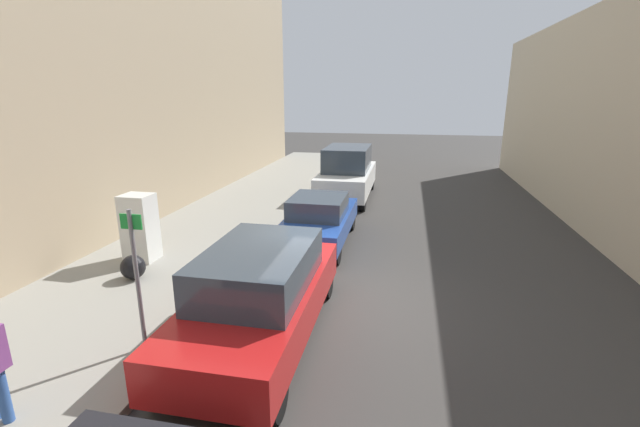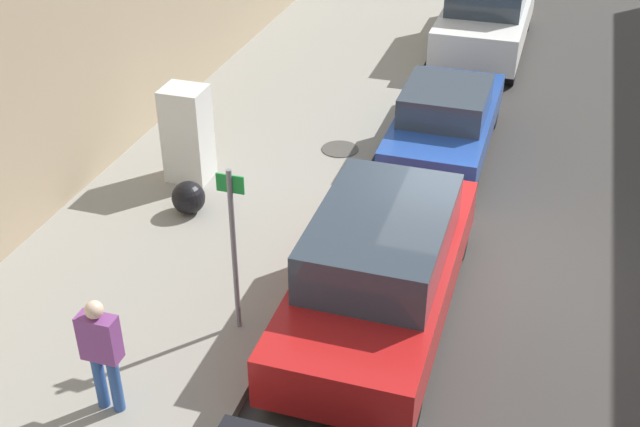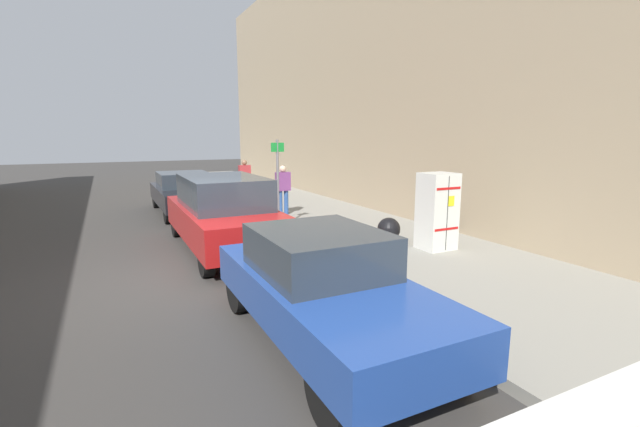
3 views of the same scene
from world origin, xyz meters
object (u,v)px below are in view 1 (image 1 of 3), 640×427
Objects in this scene: discarded_refrigerator at (140,228)px; street_sign_post at (137,273)px; parked_van_white at (347,173)px; parked_suv_red at (260,293)px; parked_hatchback_blue at (319,219)px; trash_bag at (133,267)px.

discarded_refrigerator is 4.31m from street_sign_post.
parked_van_white is at bearing 81.80° from street_sign_post.
parked_suv_red reaches higher than parked_hatchback_blue.
discarded_refrigerator is 9.27m from parked_van_white.
parked_hatchback_blue is at bearing 44.94° from trash_bag.
discarded_refrigerator is 3.06× the size of trash_bag.
street_sign_post is (2.38, -3.56, 0.50)m from discarded_refrigerator.
discarded_refrigerator is 4.79m from parked_hatchback_blue.
parked_van_white reaches higher than parked_suv_red.
discarded_refrigerator is 0.35× the size of parked_suv_red.
parked_suv_red is (4.09, -2.65, -0.13)m from discarded_refrigerator.
discarded_refrigerator is 0.71× the size of street_sign_post.
discarded_refrigerator reaches higher than parked_suv_red.
street_sign_post is 12.02m from parked_van_white.
parked_van_white is (1.71, 11.89, -0.43)m from street_sign_post.
street_sign_post is 0.57× the size of parked_hatchback_blue.
street_sign_post reaches higher than parked_suv_red.
parked_suv_red is at bearing -32.96° from discarded_refrigerator.
parked_hatchback_blue is at bearing -90.00° from parked_van_white.
trash_bag is 5.10m from parked_hatchback_blue.
street_sign_post is at bearing -56.30° from discarded_refrigerator.
parked_van_white reaches higher than parked_hatchback_blue.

